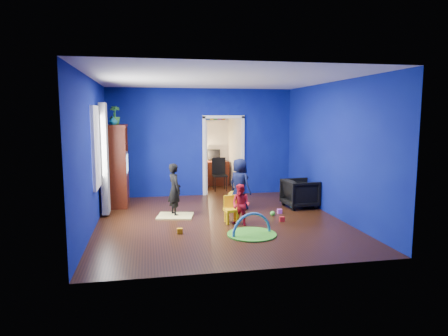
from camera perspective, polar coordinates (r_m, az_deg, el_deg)
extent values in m
cube|color=black|center=(8.42, -0.60, -7.50)|extent=(5.00, 5.50, 0.01)
cube|color=white|center=(8.16, -0.63, 12.57)|extent=(5.00, 5.50, 0.01)
cube|color=navy|center=(10.87, -3.21, 3.66)|extent=(5.00, 0.02, 2.90)
cube|color=navy|center=(5.50, 4.51, -0.17)|extent=(5.00, 0.02, 2.90)
cube|color=navy|center=(8.10, -18.30, 1.96)|extent=(0.02, 5.50, 2.90)
cube|color=navy|center=(8.95, 15.35, 2.57)|extent=(0.02, 5.50, 2.90)
imported|color=black|center=(9.70, 10.82, -3.56)|extent=(0.81, 0.79, 0.68)
imported|color=black|center=(8.77, -7.08, -3.09)|extent=(0.39, 0.49, 1.15)
imported|color=#0E1234|center=(9.28, 2.24, -2.31)|extent=(0.65, 0.70, 1.19)
imported|color=red|center=(7.98, 2.44, -5.28)|extent=(0.51, 0.50, 0.83)
imported|color=#0D5168|center=(9.67, -15.56, 6.53)|extent=(0.19, 0.19, 0.20)
imported|color=#2F7F2E|center=(10.18, -15.35, 7.30)|extent=(0.28, 0.28, 0.46)
cube|color=#40130A|center=(10.04, -15.21, 0.39)|extent=(0.58, 1.14, 1.96)
cube|color=silver|center=(10.03, -14.99, 0.62)|extent=(0.46, 0.70, 0.54)
cube|color=#F2E07A|center=(8.79, -6.97, -6.80)|extent=(0.86, 0.74, 0.03)
sphere|color=yellow|center=(9.58, 1.60, -4.40)|extent=(0.40, 0.40, 0.40)
cube|color=yellow|center=(8.18, 1.08, -6.14)|extent=(0.32, 0.32, 0.50)
cylinder|color=green|center=(7.45, 3.99, -9.43)|extent=(0.91, 0.91, 0.02)
torus|color=#3F8CD8|center=(7.45, 3.99, -9.37)|extent=(0.80, 0.26, 0.81)
cube|color=white|center=(8.44, -17.93, 2.86)|extent=(0.03, 0.95, 1.55)
cube|color=slate|center=(9.00, -16.70, 1.26)|extent=(0.14, 0.42, 2.40)
cube|color=white|center=(11.00, -0.09, 1.63)|extent=(1.16, 0.10, 2.10)
cube|color=#3D140A|center=(12.56, -1.38, -0.74)|extent=(0.88, 0.44, 0.75)
cube|color=black|center=(12.61, -1.48, 1.92)|extent=(0.40, 0.05, 0.32)
sphere|color=#FFD88C|center=(12.51, -2.70, 1.78)|extent=(0.14, 0.14, 0.14)
cube|color=black|center=(11.61, -0.60, -1.00)|extent=(0.40, 0.40, 0.92)
cube|color=white|center=(12.54, -1.49, 6.79)|extent=(0.88, 0.24, 0.04)
cube|color=red|center=(8.42, 8.27, -7.23)|extent=(0.10, 0.08, 0.10)
sphere|color=#2389C7|center=(9.63, 9.71, -5.34)|extent=(0.11, 0.11, 0.11)
cube|color=#EBA20C|center=(7.55, -6.33, -8.93)|extent=(0.10, 0.08, 0.10)
sphere|color=green|center=(8.85, 6.96, -6.44)|extent=(0.11, 0.11, 0.11)
cube|color=#D550D7|center=(9.07, 7.95, -6.14)|extent=(0.10, 0.08, 0.10)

